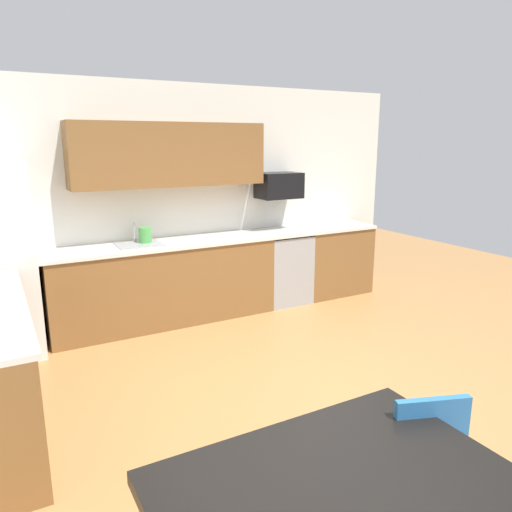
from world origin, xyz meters
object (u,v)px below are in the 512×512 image
at_px(oven_range, 282,267).
at_px(chair_near_table, 440,477).
at_px(microwave, 279,185).
at_px(dining_table, 336,494).
at_px(kettle, 145,236).

distance_m(oven_range, chair_near_table, 4.14).
bearing_deg(oven_range, microwave, 90.00).
bearing_deg(dining_table, oven_range, 60.73).
height_order(dining_table, kettle, kettle).
relative_size(dining_table, chair_near_table, 1.65).
xyz_separation_m(dining_table, chair_near_table, (0.66, 0.04, -0.20)).
bearing_deg(kettle, oven_range, -1.62).
bearing_deg(kettle, dining_table, -96.05).
xyz_separation_m(dining_table, kettle, (0.42, 3.94, 0.32)).
distance_m(chair_near_table, kettle, 3.94).
height_order(microwave, kettle, microwave).
distance_m(oven_range, microwave, 1.05).
distance_m(dining_table, kettle, 3.97).
height_order(microwave, chair_near_table, microwave).
height_order(dining_table, chair_near_table, chair_near_table).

